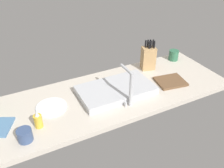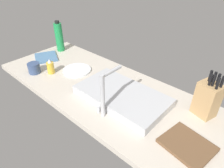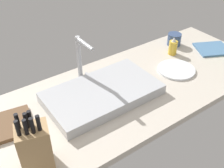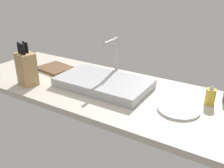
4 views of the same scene
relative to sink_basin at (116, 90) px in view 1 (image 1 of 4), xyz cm
name	(u,v)px [view 1 (image 1 of 4)]	position (x,y,z in cm)	size (l,w,h in cm)	color
countertop_slab	(109,95)	(5.28, -1.40, -4.34)	(188.25, 64.35, 3.50)	beige
sink_basin	(116,90)	(0.00, 0.00, 0.00)	(55.26, 31.42, 5.18)	#B7BABF
faucet	(130,85)	(-1.58, 16.38, 13.13)	(5.50, 14.98, 26.31)	#B7BABF
knife_block	(148,58)	(-41.92, -20.47, 7.78)	(13.24, 11.83, 25.89)	tan
cutting_board	(170,81)	(-45.40, 6.91, -1.69)	(22.10, 18.58, 1.80)	brown
soap_bottle	(38,121)	(59.22, 10.78, 2.20)	(5.20, 5.20, 11.35)	gold
dinner_plate	(51,107)	(47.58, -3.98, -1.99)	(21.13, 21.13, 1.20)	white
coffee_mug	(25,135)	(68.70, 18.81, 1.27)	(8.67, 8.67, 7.71)	#384C75
ceramic_cup	(174,55)	(-72.60, -23.61, 2.04)	(8.74, 8.74, 9.25)	#2D6647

